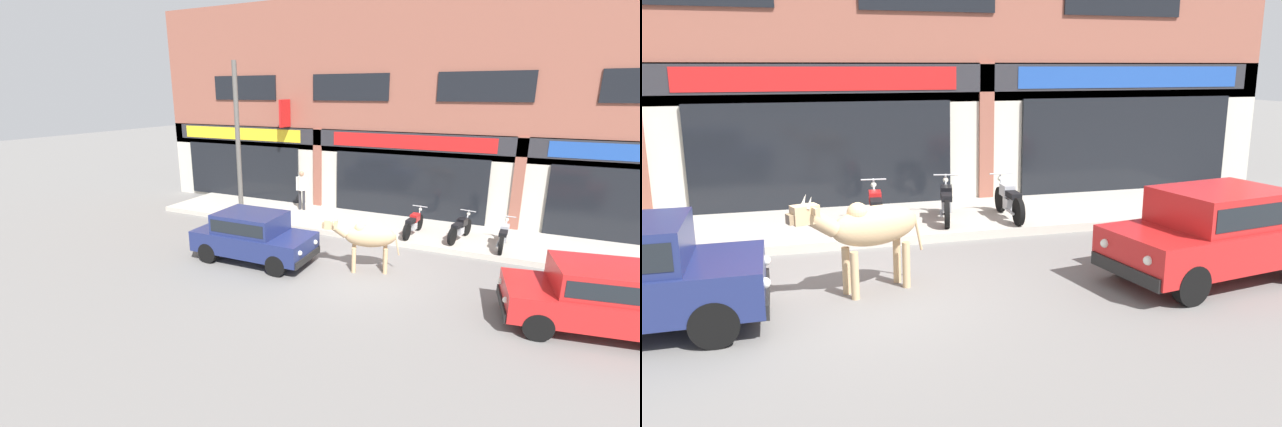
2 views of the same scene
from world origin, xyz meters
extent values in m
plane|color=slate|center=(0.00, 0.00, 0.00)|extent=(90.00, 90.00, 0.00)
cube|color=#B7AFA3|center=(0.00, 3.74, 0.09)|extent=(19.00, 3.07, 0.17)
cube|color=#8E5142|center=(0.00, 5.55, 5.43)|extent=(23.00, 0.55, 5.85)
cube|color=beige|center=(0.00, 5.55, 1.70)|extent=(23.00, 0.55, 3.40)
cube|color=#28282D|center=(0.00, 5.23, 3.05)|extent=(22.08, 0.08, 0.64)
cube|color=black|center=(-7.67, 5.22, 1.35)|extent=(5.83, 0.10, 2.40)
cube|color=yellow|center=(-7.67, 5.20, 3.05)|extent=(6.13, 0.05, 0.52)
cube|color=#8E5142|center=(-3.83, 5.25, 1.70)|extent=(0.36, 0.12, 3.40)
cube|color=black|center=(0.00, 5.22, 1.35)|extent=(5.83, 0.10, 2.40)
cube|color=red|center=(0.00, 5.20, 3.05)|extent=(6.13, 0.05, 0.52)
cube|color=#8E5142|center=(3.83, 5.25, 1.70)|extent=(0.36, 0.12, 3.40)
cube|color=black|center=(-7.33, 5.24, 5.01)|extent=(3.13, 0.06, 1.00)
cube|color=black|center=(-2.44, 5.24, 5.01)|extent=(3.13, 0.06, 1.00)
cube|color=black|center=(2.44, 5.24, 5.01)|extent=(3.13, 0.06, 1.00)
cube|color=red|center=(-5.11, 4.82, 4.00)|extent=(0.08, 0.80, 1.10)
ellipsoid|color=tan|center=(0.37, -0.07, 1.02)|extent=(1.49, 0.97, 0.60)
sphere|color=tan|center=(0.10, -0.17, 1.25)|extent=(0.32, 0.32, 0.32)
cylinder|color=tan|center=(0.01, -0.35, 0.36)|extent=(0.12, 0.12, 0.72)
cylinder|color=tan|center=(-0.09, -0.09, 0.36)|extent=(0.12, 0.12, 0.72)
cylinder|color=tan|center=(0.82, -0.06, 0.36)|extent=(0.12, 0.12, 0.72)
cylinder|color=tan|center=(0.73, 0.21, 0.36)|extent=(0.12, 0.12, 0.72)
cylinder|color=tan|center=(-0.40, -0.35, 1.17)|extent=(0.52, 0.38, 0.43)
cube|color=tan|center=(-0.65, -0.44, 1.34)|extent=(0.41, 0.33, 0.26)
cube|color=#957A57|center=(-0.82, -0.50, 1.30)|extent=(0.19, 0.20, 0.14)
cone|color=beige|center=(-0.58, -0.52, 1.52)|extent=(0.13, 0.09, 0.19)
cone|color=beige|center=(-0.65, -0.33, 1.52)|extent=(0.13, 0.09, 0.19)
cube|color=tan|center=(-0.52, -0.56, 1.40)|extent=(0.09, 0.15, 0.10)
cube|color=tan|center=(-0.63, -0.26, 1.40)|extent=(0.09, 0.15, 0.10)
cylinder|color=tan|center=(1.06, 0.18, 0.80)|extent=(0.17, 0.09, 0.60)
cylinder|color=black|center=(4.57, -1.90, 0.30)|extent=(0.62, 0.28, 0.60)
cylinder|color=black|center=(4.34, -0.48, 0.30)|extent=(0.62, 0.28, 0.60)
cube|color=red|center=(5.59, -1.00, 0.60)|extent=(3.71, 2.15, 0.60)
cube|color=red|center=(5.69, -0.98, 1.18)|extent=(2.11, 1.73, 0.56)
cube|color=black|center=(5.69, -0.98, 1.18)|extent=(1.96, 1.73, 0.35)
cube|color=black|center=(3.88, -1.28, 0.38)|extent=(0.37, 1.52, 0.20)
sphere|color=silver|center=(3.93, -1.76, 0.68)|extent=(0.14, 0.14, 0.14)
sphere|color=silver|center=(3.77, -0.81, 0.68)|extent=(0.14, 0.14, 0.14)
cylinder|color=black|center=(-1.83, -0.06, 0.30)|extent=(0.60, 0.19, 0.60)
cylinder|color=black|center=(-1.81, -1.50, 0.30)|extent=(0.60, 0.19, 0.60)
cylinder|color=black|center=(-4.13, -0.09, 0.30)|extent=(0.60, 0.19, 0.60)
cylinder|color=black|center=(-4.11, -1.53, 0.30)|extent=(0.60, 0.19, 0.60)
cube|color=navy|center=(-2.97, -0.79, 0.60)|extent=(3.52, 1.65, 0.60)
cube|color=navy|center=(-3.07, -0.80, 1.18)|extent=(1.92, 1.46, 0.56)
cube|color=black|center=(-3.07, -0.80, 1.18)|extent=(1.77, 1.48, 0.35)
cube|color=black|center=(-1.24, -0.77, 0.38)|extent=(0.14, 1.52, 0.20)
cube|color=black|center=(-4.70, -0.82, 0.38)|extent=(0.14, 1.52, 0.20)
sphere|color=silver|center=(-1.21, -0.29, 0.68)|extent=(0.14, 0.14, 0.14)
sphere|color=silver|center=(-1.20, -1.25, 0.68)|extent=(0.14, 0.14, 0.14)
cube|color=red|center=(-4.73, -0.32, 0.70)|extent=(0.03, 0.16, 0.14)
cube|color=red|center=(-4.71, -1.31, 0.70)|extent=(0.03, 0.16, 0.14)
cylinder|color=black|center=(0.87, 3.70, 0.45)|extent=(0.15, 0.57, 0.56)
cylinder|color=black|center=(0.75, 2.46, 0.45)|extent=(0.15, 0.57, 0.56)
cube|color=#B2B5BA|center=(0.81, 3.06, 0.49)|extent=(0.23, 0.34, 0.24)
cube|color=red|center=(0.83, 3.22, 0.75)|extent=(0.28, 0.42, 0.24)
cube|color=black|center=(0.79, 2.82, 0.73)|extent=(0.27, 0.54, 0.12)
cylinder|color=#B2B5BA|center=(0.87, 3.64, 0.75)|extent=(0.07, 0.27, 0.59)
cylinder|color=#B2B5BA|center=(0.87, 3.68, 1.03)|extent=(0.52, 0.08, 0.03)
sphere|color=silver|center=(0.88, 3.74, 0.91)|extent=(0.12, 0.12, 0.12)
cylinder|color=#B2B5BA|center=(0.67, 2.71, 0.41)|extent=(0.11, 0.48, 0.06)
cylinder|color=black|center=(2.45, 3.84, 0.45)|extent=(0.23, 0.57, 0.56)
cylinder|color=black|center=(2.17, 2.62, 0.45)|extent=(0.23, 0.57, 0.56)
cube|color=#B2B5BA|center=(2.30, 3.21, 0.49)|extent=(0.27, 0.36, 0.24)
cube|color=black|center=(2.34, 3.36, 0.75)|extent=(0.33, 0.44, 0.24)
cube|color=black|center=(2.25, 2.97, 0.73)|extent=(0.33, 0.56, 0.12)
cylinder|color=#B2B5BA|center=(2.44, 3.78, 0.75)|extent=(0.10, 0.27, 0.59)
cylinder|color=#B2B5BA|center=(2.45, 3.82, 1.03)|extent=(0.51, 0.15, 0.03)
sphere|color=silver|center=(2.46, 3.87, 0.91)|extent=(0.12, 0.12, 0.12)
cylinder|color=#B2B5BA|center=(2.12, 2.88, 0.41)|extent=(0.17, 0.48, 0.06)
cylinder|color=black|center=(3.66, 3.67, 0.45)|extent=(0.12, 0.56, 0.56)
cylinder|color=black|center=(3.61, 2.42, 0.45)|extent=(0.12, 0.56, 0.56)
cube|color=#B2B5BA|center=(3.63, 3.02, 0.49)|extent=(0.21, 0.33, 0.24)
cube|color=#A8AAB2|center=(3.64, 3.18, 0.75)|extent=(0.26, 0.41, 0.24)
cube|color=black|center=(3.62, 2.78, 0.73)|extent=(0.24, 0.53, 0.12)
cylinder|color=#B2B5BA|center=(3.65, 3.61, 0.75)|extent=(0.05, 0.27, 0.59)
cylinder|color=#B2B5BA|center=(3.65, 3.65, 1.03)|extent=(0.52, 0.05, 0.03)
sphere|color=silver|center=(3.66, 3.71, 0.91)|extent=(0.12, 0.12, 0.12)
cylinder|color=#B2B5BA|center=(3.51, 2.67, 0.41)|extent=(0.08, 0.48, 0.06)
cylinder|color=#2D2D33|center=(-4.01, 4.33, 0.58)|extent=(0.11, 0.11, 0.82)
cylinder|color=#2D2D33|center=(-4.19, 4.31, 0.58)|extent=(0.11, 0.11, 0.82)
cylinder|color=silver|center=(-4.10, 4.32, 1.27)|extent=(0.32, 0.32, 0.56)
cylinder|color=silver|center=(-3.89, 4.33, 1.25)|extent=(0.08, 0.08, 0.56)
cylinder|color=silver|center=(-4.31, 4.31, 1.25)|extent=(0.08, 0.08, 0.56)
sphere|color=tan|center=(-4.10, 4.32, 1.67)|extent=(0.20, 0.20, 0.20)
cylinder|color=#595651|center=(-5.80, 2.50, 3.05)|extent=(0.18, 0.18, 5.76)
camera|label=1|loc=(3.93, -10.67, 4.83)|focal=24.00mm
camera|label=2|loc=(-0.86, -9.04, 3.33)|focal=35.00mm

